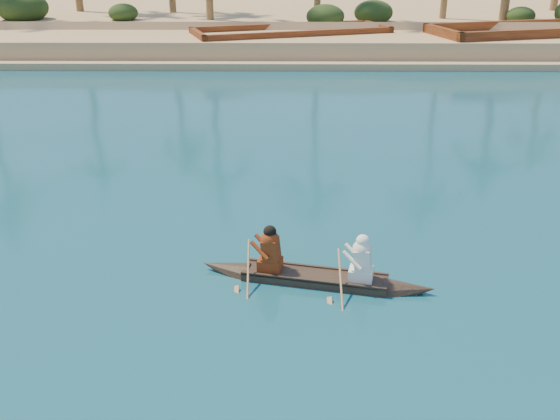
{
  "coord_description": "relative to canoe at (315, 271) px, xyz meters",
  "views": [
    {
      "loc": [
        3.51,
        -10.98,
        6.35
      ],
      "look_at": [
        3.38,
        1.28,
        1.02
      ],
      "focal_mm": 40.0,
      "sensor_mm": 36.0,
      "label": 1
    }
  ],
  "objects": [
    {
      "name": "ground",
      "position": [
        -4.09,
        -0.01,
        -0.25
      ],
      "size": [
        160.0,
        160.0,
        0.0
      ],
      "primitive_type": "plane",
      "color": "navy",
      "rests_on": "ground"
    },
    {
      "name": "canoe",
      "position": [
        0.0,
        0.0,
        0.0
      ],
      "size": [
        4.79,
        1.64,
        1.31
      ],
      "rotation": [
        0.0,
        0.0,
        -0.22
      ],
      "color": "#3B2D20",
      "rests_on": "ground"
    },
    {
      "name": "barge_mid",
      "position": [
        -0.3,
        26.99,
        0.42
      ],
      "size": [
        12.12,
        7.34,
        1.92
      ],
      "rotation": [
        0.0,
        0.0,
        0.33
      ],
      "color": "brown",
      "rests_on": "ground"
    },
    {
      "name": "barge_right",
      "position": [
        14.24,
        26.99,
        0.49
      ],
      "size": [
        13.46,
        7.54,
        2.13
      ],
      "rotation": [
        0.0,
        0.0,
        0.27
      ],
      "color": "brown",
      "rests_on": "ground"
    },
    {
      "name": "sandy_embankment",
      "position": [
        -4.09,
        46.88,
        0.28
      ],
      "size": [
        150.0,
        51.0,
        1.5
      ],
      "color": "tan",
      "rests_on": "ground"
    },
    {
      "name": "shrub_cluster",
      "position": [
        -4.09,
        31.49,
        0.95
      ],
      "size": [
        100.0,
        6.0,
        2.4
      ],
      "primitive_type": null,
      "color": "black",
      "rests_on": "ground"
    }
  ]
}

